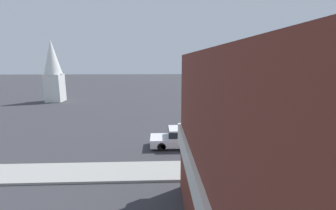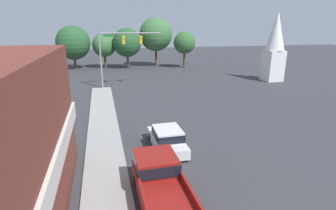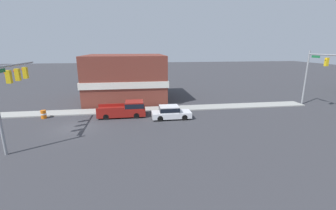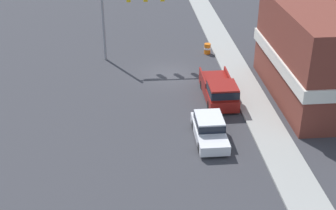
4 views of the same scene
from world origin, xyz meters
The scene contains 5 objects.
ground_plane centered at (0.00, 0.00, 0.00)m, with size 200.00×200.00×0.00m, color #38383D.
near_signal_assembly centered at (3.04, -3.69, 5.22)m, with size 7.09×0.49×7.11m.
car_lead centered at (-1.63, 10.29, 0.79)m, with size 1.85×4.49×1.53m.
pickup_truck_parked centered at (-3.25, 5.19, 0.90)m, with size 2.11×5.56×1.82m.
church_steeple centered at (19.60, 29.26, 5.27)m, with size 2.79×2.79×10.07m.
Camera 1 is at (-18.31, 11.97, 6.61)m, focal length 24.00 mm.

